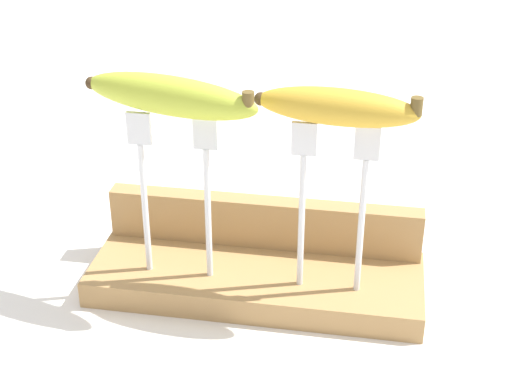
{
  "coord_description": "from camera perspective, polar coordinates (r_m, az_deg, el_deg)",
  "views": [
    {
      "loc": [
        0.13,
        -0.73,
        0.53
      ],
      "look_at": [
        0.0,
        0.0,
        0.13
      ],
      "focal_mm": 53.85,
      "sensor_mm": 36.0,
      "label": 1
    }
  ],
  "objects": [
    {
      "name": "ground_plane",
      "position": [
        0.91,
        -0.0,
        -7.31
      ],
      "size": [
        3.0,
        3.0,
        0.0
      ],
      "primitive_type": "plane",
      "color": "silver"
    },
    {
      "name": "banana_raised_left",
      "position": [
        0.79,
        -6.42,
        7.13
      ],
      "size": [
        0.2,
        0.08,
        0.04
      ],
      "color": "#B2C138",
      "rests_on": "fork_stand_left"
    },
    {
      "name": "wooden_board",
      "position": [
        0.9,
        -0.0,
        -6.49
      ],
      "size": [
        0.38,
        0.13,
        0.03
      ],
      "primitive_type": "cube",
      "color": "#A87F4C",
      "rests_on": "ground"
    },
    {
      "name": "board_backstop",
      "position": [
        0.92,
        0.58,
        -2.25
      ],
      "size": [
        0.38,
        0.03,
        0.06
      ],
      "primitive_type": "cube",
      "color": "#A87F4C",
      "rests_on": "wooden_board"
    },
    {
      "name": "fork_stand_right",
      "position": [
        0.81,
        5.72,
        -0.18
      ],
      "size": [
        0.09,
        0.01,
        0.2
      ],
      "color": "silver",
      "rests_on": "wooden_board"
    },
    {
      "name": "banana_raised_right",
      "position": [
        0.77,
        6.06,
        6.31
      ],
      "size": [
        0.17,
        0.06,
        0.04
      ],
      "color": "gold",
      "rests_on": "fork_stand_right"
    },
    {
      "name": "fork_stand_left",
      "position": [
        0.83,
        -6.06,
        0.72
      ],
      "size": [
        0.1,
        0.01,
        0.19
      ],
      "color": "silver",
      "rests_on": "wooden_board"
    }
  ]
}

